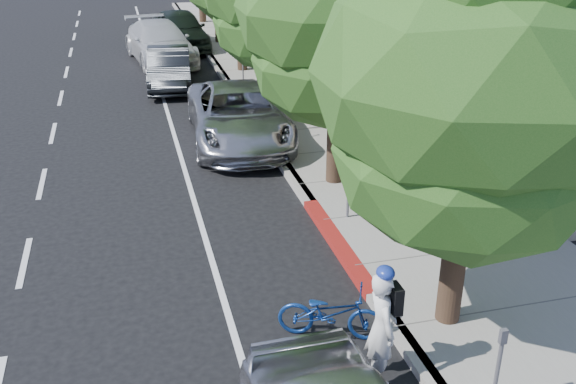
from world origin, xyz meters
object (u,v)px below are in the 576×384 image
object	(u,v)px
dark_sedan	(169,68)
dark_suv_far	(180,30)
street_tree_0	(476,80)
silver_suv	(238,115)
bicycle	(331,313)
street_tree_1	(339,11)
cyclist	(381,328)
pedestrian	(344,98)
white_pickup	(160,42)

from	to	relation	value
dark_sedan	dark_suv_far	size ratio (longest dim) A/B	0.84
street_tree_0	silver_suv	size ratio (longest dim) A/B	1.19
bicycle	silver_suv	bearing A→B (deg)	21.06
silver_suv	street_tree_1	bearing A→B (deg)	-62.75
bicycle	dark_suv_far	world-z (taller)	dark_suv_far
street_tree_0	cyclist	xyz separation A→B (m)	(-1.60, -0.93, -3.30)
bicycle	street_tree_1	bearing A→B (deg)	3.92
street_tree_0	dark_suv_far	xyz separation A→B (m)	(-1.94, 23.50, -3.29)
bicycle	silver_suv	world-z (taller)	silver_suv
bicycle	dark_sedan	distance (m)	16.32
silver_suv	cyclist	bearing A→B (deg)	-86.19
street_tree_1	pedestrian	xyz separation A→B (m)	(1.59, 3.89, -3.19)
bicycle	pedestrian	xyz separation A→B (m)	(3.57, 9.68, 0.63)
street_tree_0	pedestrian	size ratio (longest dim) A/B	3.75
pedestrian	white_pickup	bearing A→B (deg)	-71.63
cyclist	dark_sedan	size ratio (longest dim) A/B	0.40
cyclist	bicycle	xyz separation A→B (m)	(-0.38, 1.14, -0.45)
silver_suv	dark_suv_far	xyz separation A→B (m)	(-0.26, 13.69, 0.10)
cyclist	silver_suv	size ratio (longest dim) A/B	0.31
dark_sedan	pedestrian	xyz separation A→B (m)	(4.69, -6.61, 0.35)
dark_sedan	white_pickup	xyz separation A→B (m)	(0.00, 4.42, 0.12)
pedestrian	bicycle	bearing A→B (deg)	65.07
cyclist	white_pickup	world-z (taller)	cyclist
dark_sedan	white_pickup	bearing A→B (deg)	95.00
bicycle	white_pickup	size ratio (longest dim) A/B	0.29
street_tree_0	cyclist	world-z (taller)	street_tree_0
street_tree_1	cyclist	xyz separation A→B (m)	(-1.60, -6.93, -3.36)
silver_suv	dark_sedan	bearing A→B (deg)	105.28
cyclist	dark_suv_far	size ratio (longest dim) A/B	0.34
pedestrian	street_tree_0	bearing A→B (deg)	76.18
dark_sedan	white_pickup	distance (m)	4.42
cyclist	pedestrian	distance (m)	11.28
street_tree_0	bicycle	world-z (taller)	street_tree_0
street_tree_0	white_pickup	xyz separation A→B (m)	(-3.10, 20.92, -3.35)
silver_suv	dark_sedan	xyz separation A→B (m)	(-1.41, 6.69, -0.08)
bicycle	pedestrian	distance (m)	10.33
silver_suv	pedestrian	size ratio (longest dim) A/B	3.14
street_tree_0	silver_suv	xyz separation A→B (m)	(-1.69, 9.81, -3.39)
dark_sedan	dark_suv_far	distance (m)	7.10
bicycle	dark_suv_far	distance (m)	23.29
bicycle	pedestrian	bearing A→B (deg)	2.56
dark_suv_far	silver_suv	bearing A→B (deg)	-93.58
dark_suv_far	pedestrian	xyz separation A→B (m)	(3.54, -13.61, 0.17)
bicycle	cyclist	bearing A→B (deg)	-138.88
bicycle	dark_sedan	xyz separation A→B (m)	(-1.12, 16.28, 0.28)
street_tree_1	dark_suv_far	xyz separation A→B (m)	(-1.94, 17.50, -3.36)
silver_suv	bicycle	bearing A→B (deg)	-88.39
street_tree_1	white_pickup	size ratio (longest dim) A/B	1.20
pedestrian	dark_sedan	bearing A→B (deg)	-59.30
dark_suv_far	cyclist	bearing A→B (deg)	-93.85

